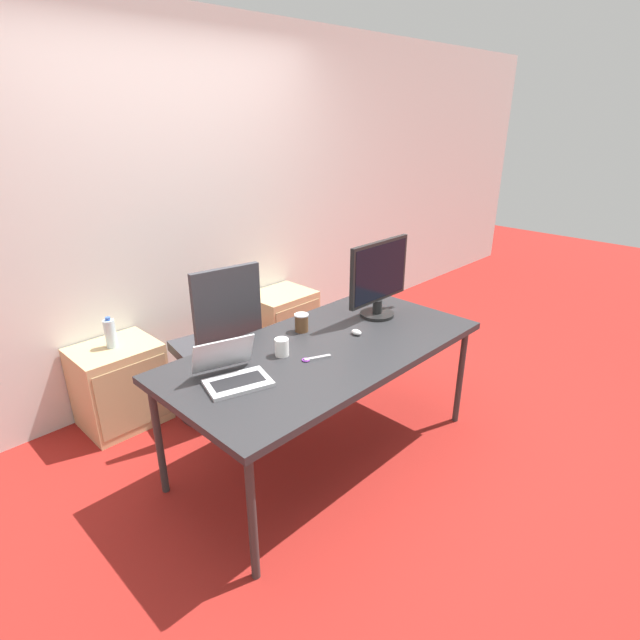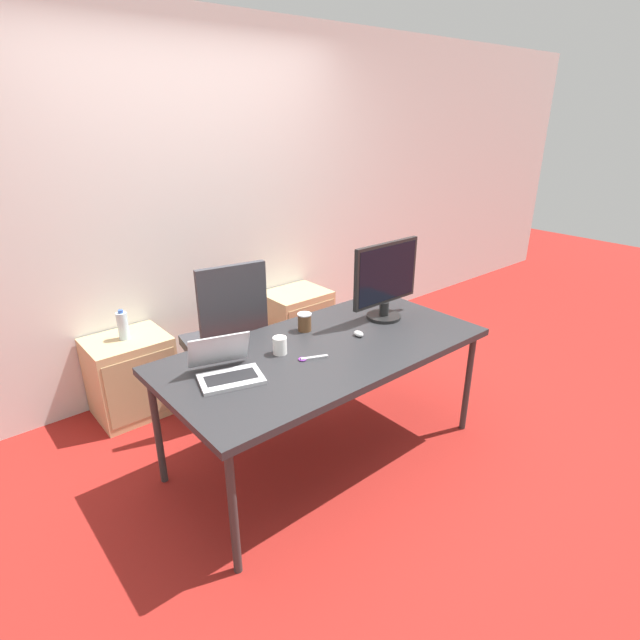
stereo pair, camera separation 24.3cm
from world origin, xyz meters
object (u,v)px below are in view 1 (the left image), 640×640
object	(u,v)px
laptop_center	(233,373)
coffee_cup_white	(282,347)
cabinet_right	(282,324)
mouse	(356,332)
water_bottle	(110,333)
coffee_cup_brown	(302,323)
cabinet_left	(120,385)
office_chair	(219,359)
monitor	(379,278)

from	to	relation	value
laptop_center	coffee_cup_white	size ratio (longest dim) A/B	3.78
cabinet_right	mouse	bearing A→B (deg)	-111.14
water_bottle	laptop_center	distance (m)	1.16
water_bottle	mouse	world-z (taller)	water_bottle
mouse	coffee_cup_brown	world-z (taller)	coffee_cup_brown
cabinet_left	coffee_cup_white	bearing A→B (deg)	-67.13
coffee_cup_white	coffee_cup_brown	size ratio (longest dim) A/B	0.88
office_chair	water_bottle	size ratio (longest dim) A/B	5.39
mouse	coffee_cup_brown	bearing A→B (deg)	125.12
office_chair	laptop_center	bearing A→B (deg)	-118.90
cabinet_left	laptop_center	distance (m)	1.25
office_chair	cabinet_right	size ratio (longest dim) A/B	1.97
cabinet_left	laptop_center	size ratio (longest dim) A/B	1.52
monitor	coffee_cup_white	distance (m)	0.84
water_bottle	coffee_cup_white	distance (m)	1.21
water_bottle	coffee_cup_brown	size ratio (longest dim) A/B	1.85
coffee_cup_white	coffee_cup_brown	xyz separation A→B (m)	(0.30, 0.16, 0.01)
office_chair	coffee_cup_white	size ratio (longest dim) A/B	11.31
cabinet_left	cabinet_right	distance (m)	1.43
cabinet_right	office_chair	bearing A→B (deg)	-156.37
monitor	cabinet_left	bearing A→B (deg)	138.68
office_chair	water_bottle	world-z (taller)	office_chair
mouse	coffee_cup_brown	xyz separation A→B (m)	(-0.19, 0.27, 0.04)
laptop_center	monitor	distance (m)	1.18
office_chair	laptop_center	size ratio (longest dim) A/B	2.99
mouse	coffee_cup_white	size ratio (longest dim) A/B	0.70
office_chair	cabinet_left	size ratio (longest dim) A/B	1.97
office_chair	cabinet_right	xyz separation A→B (m)	(0.90, 0.39, -0.14)
office_chair	coffee_cup_white	world-z (taller)	office_chair
office_chair	laptop_center	distance (m)	0.93
mouse	laptop_center	bearing A→B (deg)	174.82
cabinet_right	coffee_cup_brown	size ratio (longest dim) A/B	5.09
mouse	cabinet_right	bearing A→B (deg)	68.86
cabinet_left	laptop_center	xyz separation A→B (m)	(0.11, -1.15, 0.49)
cabinet_left	cabinet_right	world-z (taller)	same
cabinet_right	laptop_center	world-z (taller)	laptop_center
monitor	office_chair	bearing A→B (deg)	135.70
monitor	mouse	size ratio (longest dim) A/B	7.75
cabinet_right	coffee_cup_white	distance (m)	1.55
cabinet_right	cabinet_left	bearing A→B (deg)	180.00
water_bottle	coffee_cup_white	world-z (taller)	coffee_cup_white
cabinet_right	coffee_cup_brown	xyz separation A→B (m)	(-0.66, -0.95, 0.50)
cabinet_right	laptop_center	bearing A→B (deg)	-138.91
office_chair	mouse	bearing A→B (deg)	-62.82
water_bottle	coffee_cup_white	bearing A→B (deg)	-67.17
laptop_center	coffee_cup_white	bearing A→B (deg)	6.17
monitor	coffee_cup_white	xyz separation A→B (m)	(-0.81, 0.02, -0.21)
office_chair	cabinet_left	world-z (taller)	office_chair
laptop_center	coffee_cup_brown	distance (m)	0.68
coffee_cup_white	coffee_cup_brown	distance (m)	0.34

